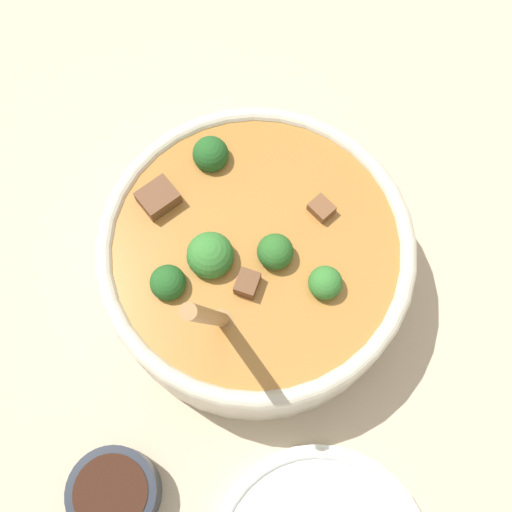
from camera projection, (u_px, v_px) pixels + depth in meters
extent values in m
plane|color=#C6B293|center=(256.00, 276.00, 0.66)|extent=(4.00, 4.00, 0.00)
cylinder|color=beige|center=(256.00, 262.00, 0.62)|extent=(0.29, 0.29, 0.08)
torus|color=beige|center=(256.00, 246.00, 0.58)|extent=(0.29, 0.29, 0.02)
cylinder|color=#B27533|center=(256.00, 257.00, 0.61)|extent=(0.27, 0.27, 0.06)
sphere|color=#235B23|center=(211.00, 154.00, 0.60)|extent=(0.03, 0.03, 0.03)
cylinder|color=#6B9956|center=(212.00, 167.00, 0.63)|extent=(0.01, 0.01, 0.02)
sphere|color=#2D6B28|center=(275.00, 252.00, 0.57)|extent=(0.03, 0.03, 0.03)
cylinder|color=#6B9956|center=(274.00, 261.00, 0.59)|extent=(0.01, 0.01, 0.01)
sphere|color=#235B23|center=(168.00, 283.00, 0.56)|extent=(0.03, 0.03, 0.03)
cylinder|color=#6B9956|center=(171.00, 290.00, 0.58)|extent=(0.01, 0.01, 0.01)
sphere|color=#387F33|center=(325.00, 283.00, 0.56)|extent=(0.03, 0.03, 0.03)
cylinder|color=#6B9956|center=(323.00, 290.00, 0.58)|extent=(0.01, 0.01, 0.01)
sphere|color=#387F33|center=(210.00, 255.00, 0.57)|extent=(0.04, 0.04, 0.04)
cylinder|color=#6B9956|center=(212.00, 267.00, 0.60)|extent=(0.01, 0.01, 0.02)
cube|color=brown|center=(159.00, 200.00, 0.59)|extent=(0.03, 0.04, 0.02)
cube|color=brown|center=(321.00, 209.00, 0.59)|extent=(0.02, 0.02, 0.02)
cube|color=brown|center=(247.00, 284.00, 0.56)|extent=(0.03, 0.03, 0.02)
ellipsoid|color=#A87A47|center=(224.00, 320.00, 0.56)|extent=(0.04, 0.03, 0.01)
cylinder|color=#A87A47|center=(209.00, 316.00, 0.48)|extent=(0.04, 0.05, 0.16)
cylinder|color=#232833|center=(115.00, 493.00, 0.57)|extent=(0.08, 0.08, 0.04)
cylinder|color=#381E14|center=(112.00, 493.00, 0.56)|extent=(0.07, 0.07, 0.01)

